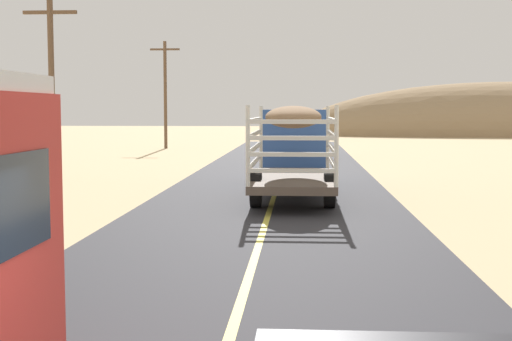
# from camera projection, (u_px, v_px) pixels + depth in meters

# --- Properties ---
(livestock_truck) EXTENTS (2.53, 9.70, 3.02)m
(livestock_truck) POSITION_uv_depth(u_px,v_px,m) (294.00, 141.00, 25.51)
(livestock_truck) COLOR #3359A5
(livestock_truck) RESTS_ON road_surface
(car_far) EXTENTS (1.80, 4.40, 1.46)m
(car_far) POSITION_uv_depth(u_px,v_px,m) (310.00, 146.00, 44.13)
(car_far) COLOR silver
(car_far) RESTS_ON road_surface
(power_pole_mid) EXTENTS (2.20, 0.24, 7.43)m
(power_pole_mid) POSITION_uv_depth(u_px,v_px,m) (52.00, 83.00, 28.93)
(power_pole_mid) COLOR brown
(power_pole_mid) RESTS_ON ground
(power_pole_far) EXTENTS (2.20, 0.24, 7.97)m
(power_pole_far) POSITION_uv_depth(u_px,v_px,m) (165.00, 91.00, 53.10)
(power_pole_far) COLOR brown
(power_pole_far) RESTS_ON ground
(distant_hill) EXTENTS (48.57, 17.11, 12.08)m
(distant_hill) POSITION_uv_depth(u_px,v_px,m) (507.00, 135.00, 81.02)
(distant_hill) COLOR #997C5A
(distant_hill) RESTS_ON ground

